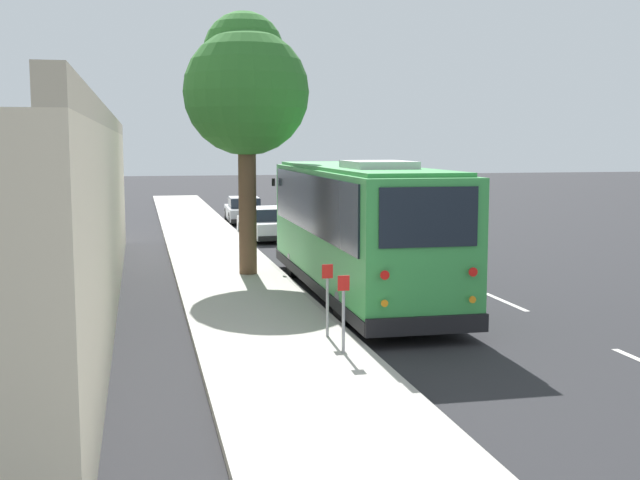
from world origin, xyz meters
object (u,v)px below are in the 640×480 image
object	(u,v)px
parked_sedan_silver	(244,210)
sign_post_near	(343,313)
shuttle_bus	(357,223)
street_tree	(246,86)
parked_sedan_white	(267,224)
sign_post_far	(327,299)

from	to	relation	value
parked_sedan_silver	sign_post_near	world-z (taller)	sign_post_near
shuttle_bus	sign_post_near	xyz separation A→B (m)	(-6.00, 1.89, -1.03)
shuttle_bus	street_tree	xyz separation A→B (m)	(3.47, 2.40, 3.71)
shuttle_bus	street_tree	distance (m)	5.61
street_tree	parked_sedan_white	bearing A→B (deg)	-12.27
street_tree	parked_sedan_silver	bearing A→B (deg)	-6.96
sign_post_near	parked_sedan_silver	bearing A→B (deg)	-3.38
sign_post_near	sign_post_far	distance (m)	1.28
parked_sedan_silver	sign_post_far	bearing A→B (deg)	178.54
parked_sedan_silver	parked_sedan_white	bearing A→B (deg)	-177.81
street_tree	sign_post_near	bearing A→B (deg)	-176.94
parked_sedan_white	sign_post_near	xyz separation A→B (m)	(-19.00, 1.57, 0.28)
street_tree	shuttle_bus	bearing A→B (deg)	-145.33
parked_sedan_white	parked_sedan_silver	bearing A→B (deg)	-3.91
sign_post_near	sign_post_far	bearing A→B (deg)	0.00
shuttle_bus	parked_sedan_white	bearing A→B (deg)	2.18
sign_post_far	parked_sedan_silver	bearing A→B (deg)	-3.55
parked_sedan_silver	street_tree	distance (m)	17.73
shuttle_bus	parked_sedan_silver	size ratio (longest dim) A/B	2.51
parked_sedan_silver	street_tree	xyz separation A→B (m)	(-16.88, 2.06, 5.04)
street_tree	sign_post_near	xyz separation A→B (m)	(-9.46, -0.51, -4.74)
street_tree	sign_post_near	size ratio (longest dim) A/B	5.31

